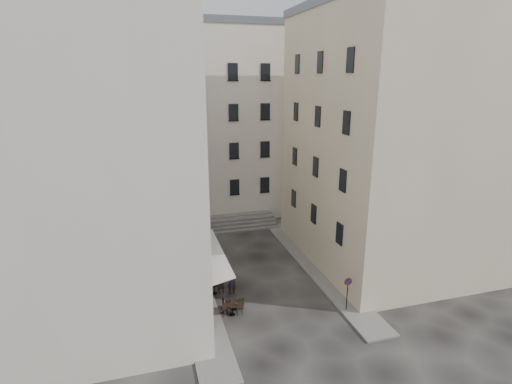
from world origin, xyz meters
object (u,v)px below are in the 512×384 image
object	(u,v)px
bistro_table_a	(232,308)
pedestrian	(231,283)
no_parking_sign	(348,288)
bistro_table_b	(234,304)

from	to	relation	value
bistro_table_a	pedestrian	distance (m)	2.44
no_parking_sign	pedestrian	world-z (taller)	no_parking_sign
bistro_table_a	bistro_table_b	distance (m)	0.58
bistro_table_a	pedestrian	world-z (taller)	pedestrian
bistro_table_a	bistro_table_b	bearing A→B (deg)	64.27
no_parking_sign	bistro_table_b	bearing A→B (deg)	162.74
bistro_table_b	pedestrian	xyz separation A→B (m)	(0.25, 1.84, 0.40)
bistro_table_b	pedestrian	world-z (taller)	pedestrian
no_parking_sign	bistro_table_a	xyz separation A→B (m)	(-6.69, 1.53, -1.15)
pedestrian	bistro_table_a	bearing A→B (deg)	82.78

